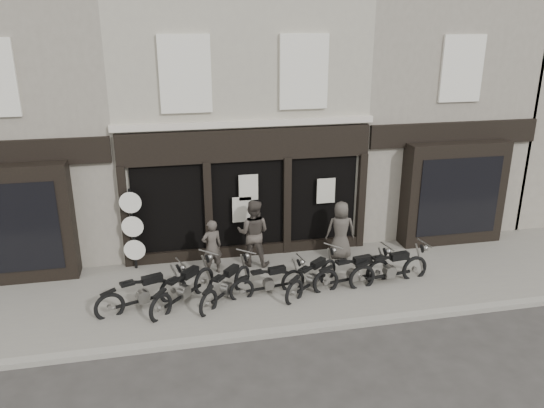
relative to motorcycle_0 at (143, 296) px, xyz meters
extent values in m
plane|color=#2D2B28|center=(3.00, -0.41, -0.44)|extent=(90.00, 90.00, 0.00)
cube|color=slate|center=(3.00, 0.49, -0.38)|extent=(30.00, 4.20, 0.12)
cube|color=gray|center=(3.00, -1.66, -0.37)|extent=(30.00, 0.25, 0.13)
cube|color=#A39E8B|center=(3.00, 5.59, 3.66)|extent=(7.20, 6.00, 8.20)
cube|color=black|center=(3.00, 2.51, 3.01)|extent=(7.10, 0.18, 0.90)
cube|color=black|center=(3.00, 2.57, 1.06)|extent=(6.50, 0.10, 2.95)
cube|color=black|center=(3.00, 2.50, -0.22)|extent=(7.10, 0.20, 0.44)
cube|color=beige|center=(3.00, 2.54, 3.61)|extent=(7.30, 0.22, 0.18)
cube|color=silver|center=(1.40, 2.54, 4.96)|extent=(1.35, 0.12, 2.00)
cube|color=black|center=(1.40, 2.57, 4.96)|extent=(1.05, 0.06, 1.70)
cube|color=silver|center=(4.60, 2.54, 4.96)|extent=(1.35, 0.12, 2.00)
cube|color=black|center=(4.60, 2.57, 4.96)|extent=(1.05, 0.06, 1.70)
cube|color=black|center=(-0.45, 2.49, 1.11)|extent=(0.22, 0.22, 3.00)
cube|color=black|center=(1.85, 2.49, 1.11)|extent=(0.22, 0.22, 3.00)
cube|color=black|center=(4.15, 2.49, 1.11)|extent=(0.22, 0.22, 3.00)
cube|color=black|center=(6.45, 2.49, 1.11)|extent=(0.22, 0.22, 3.00)
cube|color=beige|center=(3.00, 2.39, 1.81)|extent=(0.55, 0.04, 0.75)
cube|color=beige|center=(5.30, 2.39, 1.56)|extent=(0.55, 0.04, 0.75)
cube|color=beige|center=(2.80, 2.39, 1.16)|extent=(0.55, 0.04, 0.75)
cube|color=gray|center=(-3.35, 5.59, 3.66)|extent=(5.50, 6.00, 8.20)
cube|color=black|center=(-3.35, 2.24, 1.26)|extent=(3.20, 0.70, 3.20)
cube|color=black|center=(-3.35, 1.89, 1.26)|extent=(2.60, 0.06, 2.40)
cube|color=black|center=(-3.35, 2.54, 3.06)|extent=(5.40, 0.16, 0.70)
cube|color=gray|center=(9.35, 5.59, 3.66)|extent=(5.50, 6.00, 8.20)
cube|color=black|center=(9.35, 2.24, 1.26)|extent=(3.20, 0.70, 3.20)
cube|color=black|center=(9.35, 1.89, 1.26)|extent=(2.60, 0.06, 2.40)
cube|color=black|center=(9.35, 2.54, 3.06)|extent=(5.40, 0.16, 0.70)
cube|color=silver|center=(9.35, 2.55, 4.96)|extent=(1.30, 0.10, 1.90)
cube|color=black|center=(9.35, 2.58, 4.96)|extent=(1.00, 0.06, 1.60)
torus|color=black|center=(0.72, 0.24, -0.08)|extent=(0.73, 0.33, 0.74)
torus|color=black|center=(-0.77, -0.26, -0.08)|extent=(0.73, 0.33, 0.74)
cube|color=black|center=(-0.03, -0.01, -0.12)|extent=(1.24, 0.47, 0.07)
cube|color=gray|center=(-0.01, 0.00, -0.03)|extent=(0.31, 0.27, 0.28)
cube|color=black|center=(0.24, 0.08, 0.38)|extent=(0.53, 0.34, 0.18)
cube|color=black|center=(-0.34, -0.12, 0.42)|extent=(0.38, 0.31, 0.07)
cylinder|color=gray|center=(0.94, 0.32, 0.64)|extent=(0.24, 0.61, 0.04)
torus|color=black|center=(1.51, 0.59, -0.07)|extent=(0.59, 0.60, 0.75)
torus|color=black|center=(0.40, -0.56, -0.07)|extent=(0.59, 0.60, 0.75)
cube|color=black|center=(0.95, 0.01, -0.12)|extent=(0.95, 0.97, 0.07)
cube|color=gray|center=(0.97, 0.03, -0.03)|extent=(0.32, 0.33, 0.28)
cube|color=black|center=(1.15, 0.22, 0.39)|extent=(0.48, 0.49, 0.19)
cube|color=black|center=(0.73, -0.22, 0.43)|extent=(0.39, 0.39, 0.07)
cylinder|color=gray|center=(1.67, 0.76, 0.65)|extent=(0.48, 0.47, 0.04)
torus|color=black|center=(2.50, 0.58, -0.09)|extent=(0.53, 0.59, 0.70)
torus|color=black|center=(1.51, -0.55, -0.09)|extent=(0.53, 0.59, 0.70)
cube|color=black|center=(2.01, 0.01, -0.13)|extent=(0.85, 0.96, 0.06)
cube|color=gray|center=(2.02, 0.03, -0.05)|extent=(0.30, 0.31, 0.27)
cube|color=black|center=(2.18, 0.21, 0.34)|extent=(0.44, 0.47, 0.18)
cube|color=black|center=(1.80, -0.22, 0.38)|extent=(0.36, 0.37, 0.06)
cylinder|color=gray|center=(2.65, 0.75, 0.59)|extent=(0.48, 0.42, 0.04)
torus|color=black|center=(3.78, 0.18, -0.12)|extent=(0.66, 0.20, 0.66)
torus|color=black|center=(2.40, -0.05, -0.12)|extent=(0.66, 0.20, 0.66)
cube|color=black|center=(3.09, 0.07, -0.15)|extent=(1.14, 0.24, 0.06)
cube|color=gray|center=(3.10, 0.07, -0.08)|extent=(0.26, 0.21, 0.25)
cube|color=black|center=(3.33, 0.11, 0.29)|extent=(0.47, 0.24, 0.16)
cube|color=black|center=(2.80, 0.02, 0.33)|extent=(0.32, 0.24, 0.06)
cylinder|color=gray|center=(3.99, 0.22, 0.52)|extent=(0.13, 0.56, 0.03)
torus|color=black|center=(4.81, 0.48, -0.09)|extent=(0.60, 0.51, 0.70)
torus|color=black|center=(3.65, -0.46, -0.09)|extent=(0.60, 0.51, 0.70)
cube|color=black|center=(4.23, 0.01, -0.13)|extent=(0.99, 0.81, 0.06)
cube|color=gray|center=(4.25, 0.02, -0.05)|extent=(0.31, 0.30, 0.27)
cube|color=black|center=(4.44, 0.18, 0.34)|extent=(0.48, 0.43, 0.18)
cube|color=black|center=(3.99, -0.18, 0.38)|extent=(0.37, 0.35, 0.06)
cylinder|color=gray|center=(4.99, 0.62, 0.59)|extent=(0.40, 0.49, 0.04)
torus|color=black|center=(6.11, 0.16, -0.08)|extent=(0.74, 0.22, 0.74)
torus|color=black|center=(4.57, -0.12, -0.08)|extent=(0.74, 0.22, 0.74)
cube|color=black|center=(5.34, 0.02, -0.12)|extent=(1.28, 0.28, 0.06)
cube|color=gray|center=(5.36, 0.02, -0.03)|extent=(0.29, 0.24, 0.28)
cube|color=black|center=(5.61, 0.07, 0.38)|extent=(0.52, 0.27, 0.18)
cube|color=black|center=(5.02, -0.04, 0.42)|extent=(0.36, 0.27, 0.06)
cylinder|color=gray|center=(6.34, 0.20, 0.64)|extent=(0.15, 0.62, 0.04)
torus|color=black|center=(7.14, 0.11, -0.07)|extent=(0.76, 0.20, 0.75)
torus|color=black|center=(5.55, -0.11, -0.07)|extent=(0.76, 0.20, 0.75)
cube|color=black|center=(6.35, 0.00, -0.11)|extent=(1.31, 0.24, 0.07)
cube|color=gray|center=(6.37, 0.00, -0.02)|extent=(0.29, 0.23, 0.29)
cube|color=black|center=(6.63, 0.04, 0.40)|extent=(0.53, 0.26, 0.19)
cube|color=black|center=(6.02, -0.05, 0.44)|extent=(0.36, 0.26, 0.07)
cylinder|color=gray|center=(7.39, 0.14, 0.66)|extent=(0.13, 0.64, 0.04)
imported|color=#413B35|center=(1.83, 1.52, 0.46)|extent=(0.64, 0.49, 1.55)
imported|color=#423B35|center=(3.03, 1.83, 0.65)|extent=(1.14, 1.02, 1.93)
imported|color=#413C36|center=(5.58, 1.75, 0.54)|extent=(0.92, 0.67, 1.72)
cylinder|color=black|center=(-0.26, 2.27, -0.41)|extent=(0.39, 0.39, 0.06)
cylinder|color=black|center=(-0.26, 2.27, 0.79)|extent=(0.07, 0.07, 2.46)
cylinder|color=black|center=(-0.26, 2.24, 1.65)|extent=(0.60, 0.13, 0.60)
cylinder|color=silver|center=(-0.26, 2.21, 1.65)|extent=(0.59, 0.09, 0.60)
cylinder|color=black|center=(-0.26, 2.24, 0.95)|extent=(0.60, 0.13, 0.60)
cylinder|color=silver|center=(-0.26, 2.21, 0.95)|extent=(0.59, 0.09, 0.60)
cylinder|color=black|center=(-0.26, 2.24, 0.26)|extent=(0.60, 0.13, 0.60)
cylinder|color=silver|center=(-0.26, 2.21, 0.26)|extent=(0.59, 0.09, 0.60)
camera|label=1|loc=(0.70, -11.75, 6.31)|focal=35.00mm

